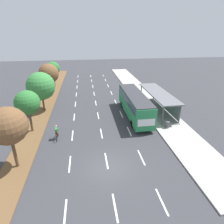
{
  "coord_description": "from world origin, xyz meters",
  "views": [
    {
      "loc": [
        -1.59,
        -13.73,
        11.63
      ],
      "look_at": [
        1.84,
        9.94,
        1.2
      ],
      "focal_mm": 30.14,
      "sensor_mm": 36.0,
      "label": 1
    }
  ],
  "objects_px": {
    "cyclist": "(57,133)",
    "median_tree_second": "(27,103)",
    "bus": "(135,103)",
    "median_tree_nearest": "(8,126)",
    "bus_shelter": "(160,100)",
    "median_tree_fourth": "(49,74)",
    "trash_bin": "(167,125)",
    "median_tree_third": "(41,86)",
    "median_tree_fifth": "(53,69)"
  },
  "relations": [
    {
      "from": "bus",
      "to": "median_tree_nearest",
      "type": "bearing_deg",
      "value": -144.63
    },
    {
      "from": "bus",
      "to": "trash_bin",
      "type": "height_order",
      "value": "bus"
    },
    {
      "from": "median_tree_fourth",
      "to": "median_tree_nearest",
      "type": "bearing_deg",
      "value": -90.35
    },
    {
      "from": "bus_shelter",
      "to": "trash_bin",
      "type": "distance_m",
      "value": 6.0
    },
    {
      "from": "cyclist",
      "to": "bus",
      "type": "bearing_deg",
      "value": 25.56
    },
    {
      "from": "median_tree_fourth",
      "to": "cyclist",
      "type": "bearing_deg",
      "value": -79.57
    },
    {
      "from": "median_tree_third",
      "to": "cyclist",
      "type": "bearing_deg",
      "value": -71.27
    },
    {
      "from": "bus",
      "to": "cyclist",
      "type": "relative_size",
      "value": 6.2
    },
    {
      "from": "median_tree_third",
      "to": "median_tree_fifth",
      "type": "bearing_deg",
      "value": 90.41
    },
    {
      "from": "median_tree_second",
      "to": "median_tree_third",
      "type": "xyz_separation_m",
      "value": [
        0.23,
        6.76,
        0.12
      ]
    },
    {
      "from": "cyclist",
      "to": "median_tree_third",
      "type": "bearing_deg",
      "value": 108.73
    },
    {
      "from": "bus_shelter",
      "to": "median_tree_fourth",
      "type": "xyz_separation_m",
      "value": [
        -17.62,
        9.47,
        2.54
      ]
    },
    {
      "from": "median_tree_second",
      "to": "median_tree_nearest",
      "type": "bearing_deg",
      "value": -87.91
    },
    {
      "from": "bus_shelter",
      "to": "median_tree_third",
      "type": "xyz_separation_m",
      "value": [
        -17.76,
        2.71,
        2.07
      ]
    },
    {
      "from": "median_tree_third",
      "to": "trash_bin",
      "type": "xyz_separation_m",
      "value": [
        16.69,
        -8.47,
        -3.37
      ]
    },
    {
      "from": "bus",
      "to": "median_tree_nearest",
      "type": "height_order",
      "value": "median_tree_nearest"
    },
    {
      "from": "median_tree_fifth",
      "to": "trash_bin",
      "type": "height_order",
      "value": "median_tree_fifth"
    },
    {
      "from": "median_tree_nearest",
      "to": "median_tree_third",
      "type": "bearing_deg",
      "value": 90.08
    },
    {
      "from": "bus",
      "to": "median_tree_fourth",
      "type": "bearing_deg",
      "value": 141.22
    },
    {
      "from": "median_tree_nearest",
      "to": "cyclist",
      "type": "bearing_deg",
      "value": 56.52
    },
    {
      "from": "bus",
      "to": "median_tree_second",
      "type": "relative_size",
      "value": 2.18
    },
    {
      "from": "median_tree_nearest",
      "to": "median_tree_second",
      "type": "relative_size",
      "value": 1.12
    },
    {
      "from": "bus_shelter",
      "to": "bus",
      "type": "distance_m",
      "value": 4.46
    },
    {
      "from": "bus",
      "to": "cyclist",
      "type": "height_order",
      "value": "bus"
    },
    {
      "from": "median_tree_second",
      "to": "median_tree_fourth",
      "type": "xyz_separation_m",
      "value": [
        0.37,
        13.52,
        0.58
      ]
    },
    {
      "from": "median_tree_fifth",
      "to": "trash_bin",
      "type": "bearing_deg",
      "value": -52.65
    },
    {
      "from": "cyclist",
      "to": "median_tree_third",
      "type": "distance_m",
      "value": 9.97
    },
    {
      "from": "bus_shelter",
      "to": "bus",
      "type": "height_order",
      "value": "bus"
    },
    {
      "from": "median_tree_fifth",
      "to": "median_tree_nearest",
      "type": "bearing_deg",
      "value": -89.75
    },
    {
      "from": "median_tree_third",
      "to": "median_tree_nearest",
      "type": "bearing_deg",
      "value": -89.92
    },
    {
      "from": "bus_shelter",
      "to": "median_tree_nearest",
      "type": "bearing_deg",
      "value": -148.64
    },
    {
      "from": "median_tree_nearest",
      "to": "median_tree_fourth",
      "type": "xyz_separation_m",
      "value": [
        0.12,
        20.28,
        0.14
      ]
    },
    {
      "from": "median_tree_third",
      "to": "median_tree_second",
      "type": "bearing_deg",
      "value": -91.92
    },
    {
      "from": "median_tree_third",
      "to": "trash_bin",
      "type": "height_order",
      "value": "median_tree_third"
    },
    {
      "from": "bus_shelter",
      "to": "median_tree_third",
      "type": "distance_m",
      "value": 18.09
    },
    {
      "from": "cyclist",
      "to": "median_tree_second",
      "type": "height_order",
      "value": "median_tree_second"
    },
    {
      "from": "cyclist",
      "to": "median_tree_fourth",
      "type": "relative_size",
      "value": 0.3
    },
    {
      "from": "median_tree_nearest",
      "to": "bus",
      "type": "bearing_deg",
      "value": 35.37
    },
    {
      "from": "median_tree_second",
      "to": "median_tree_fifth",
      "type": "bearing_deg",
      "value": 89.63
    },
    {
      "from": "median_tree_second",
      "to": "trash_bin",
      "type": "height_order",
      "value": "median_tree_second"
    },
    {
      "from": "bus_shelter",
      "to": "cyclist",
      "type": "xyz_separation_m",
      "value": [
        -14.73,
        -6.25,
        -1.08
      ]
    },
    {
      "from": "median_tree_fifth",
      "to": "median_tree_third",
      "type": "bearing_deg",
      "value": -89.59
    },
    {
      "from": "bus_shelter",
      "to": "trash_bin",
      "type": "relative_size",
      "value": 12.66
    },
    {
      "from": "bus",
      "to": "trash_bin",
      "type": "relative_size",
      "value": 13.28
    },
    {
      "from": "median_tree_fourth",
      "to": "trash_bin",
      "type": "distance_m",
      "value": 22.81
    },
    {
      "from": "bus",
      "to": "bus_shelter",
      "type": "bearing_deg",
      "value": 16.33
    },
    {
      "from": "median_tree_third",
      "to": "median_tree_fifth",
      "type": "relative_size",
      "value": 1.09
    },
    {
      "from": "median_tree_second",
      "to": "median_tree_fourth",
      "type": "bearing_deg",
      "value": 88.43
    },
    {
      "from": "bus_shelter",
      "to": "trash_bin",
      "type": "bearing_deg",
      "value": -100.6
    },
    {
      "from": "bus",
      "to": "median_tree_third",
      "type": "height_order",
      "value": "median_tree_third"
    }
  ]
}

